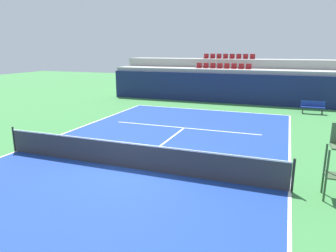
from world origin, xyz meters
TOP-DOWN VIEW (x-y plane):
  - ground_plane at (0.00, 0.00)m, footprint 80.00×80.00m
  - court_surface at (0.00, 0.00)m, footprint 11.00×24.00m
  - baseline_far at (0.00, 11.95)m, footprint 11.00×0.10m
  - sideline_left at (-5.45, 0.00)m, footprint 0.10×24.00m
  - sideline_right at (5.45, 0.00)m, footprint 0.10×24.00m
  - service_line_far at (0.00, 6.40)m, footprint 8.26×0.10m
  - centre_service_line at (0.00, 3.20)m, footprint 0.10×6.40m
  - back_wall at (0.00, 15.39)m, footprint 18.66×0.30m
  - stands_tier_lower at (0.00, 16.74)m, footprint 18.66×2.40m
  - stands_tier_upper at (0.00, 19.14)m, footprint 18.66×2.40m
  - seating_row_lower at (0.00, 16.83)m, footprint 4.58×0.44m
  - seating_row_upper at (0.00, 19.23)m, footprint 4.58×0.44m
  - tennis_net at (0.00, 0.00)m, footprint 11.08×0.08m
  - player_bench at (6.84, 13.22)m, footprint 1.50×0.40m

SIDE VIEW (x-z plane):
  - ground_plane at x=0.00m, z-range 0.00..0.00m
  - court_surface at x=0.00m, z-range 0.00..0.01m
  - baseline_far at x=0.00m, z-range 0.01..0.01m
  - sideline_left at x=-5.45m, z-range 0.01..0.01m
  - sideline_right at x=5.45m, z-range 0.01..0.01m
  - service_line_far at x=0.00m, z-range 0.01..0.01m
  - centre_service_line at x=0.00m, z-range 0.01..0.01m
  - player_bench at x=6.84m, z-range 0.08..0.93m
  - tennis_net at x=0.00m, z-range -0.03..1.04m
  - back_wall at x=0.00m, z-range 0.00..2.35m
  - stands_tier_lower at x=0.00m, z-range 0.00..2.64m
  - stands_tier_upper at x=0.00m, z-range 0.00..3.37m
  - seating_row_lower at x=0.00m, z-range 2.54..2.98m
  - seating_row_upper at x=0.00m, z-range 3.28..3.72m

